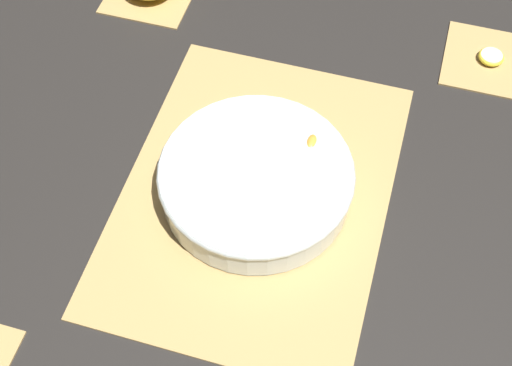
% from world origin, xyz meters
% --- Properties ---
extents(ground_plane, '(6.00, 6.00, 0.00)m').
position_xyz_m(ground_plane, '(0.00, 0.00, 0.00)').
color(ground_plane, black).
extents(bamboo_mat_center, '(0.49, 0.35, 0.01)m').
position_xyz_m(bamboo_mat_center, '(-0.00, 0.00, 0.00)').
color(bamboo_mat_center, tan).
rests_on(bamboo_mat_center, ground_plane).
extents(coaster_mat_far_left, '(0.14, 0.14, 0.01)m').
position_xyz_m(coaster_mat_far_left, '(-0.34, 0.28, 0.00)').
color(coaster_mat_far_left, tan).
rests_on(coaster_mat_far_left, ground_plane).
extents(fruit_salad_bowl, '(0.26, 0.26, 0.06)m').
position_xyz_m(fruit_salad_bowl, '(0.00, -0.00, 0.04)').
color(fruit_salad_bowl, silver).
rests_on(fruit_salad_bowl, bamboo_mat_center).
extents(banana_coin_single, '(0.04, 0.04, 0.01)m').
position_xyz_m(banana_coin_single, '(-0.34, 0.28, 0.01)').
color(banana_coin_single, '#F7EFC6').
rests_on(banana_coin_single, coaster_mat_far_left).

